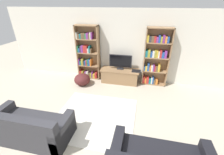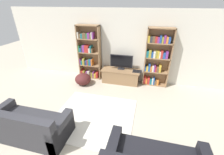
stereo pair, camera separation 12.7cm
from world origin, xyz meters
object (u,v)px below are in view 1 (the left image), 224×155
at_px(television, 120,62).
at_px(couch_left_sectional, 30,128).
at_px(bookshelf_right, 155,58).
at_px(tv_stand, 120,76).
at_px(bookshelf_left, 88,54).
at_px(beanbag_ottoman, 82,79).
at_px(laptop, 136,71).

xyz_separation_m(television, couch_left_sectional, (-1.50, -3.12, -0.52)).
height_order(bookshelf_right, tv_stand, bookshelf_right).
height_order(bookshelf_left, bookshelf_right, same).
height_order(bookshelf_left, tv_stand, bookshelf_left).
xyz_separation_m(television, beanbag_ottoman, (-1.32, -0.57, -0.60)).
relative_size(bookshelf_right, couch_left_sectional, 1.16).
distance_m(television, beanbag_ottoman, 1.56).
bearing_deg(bookshelf_right, laptop, -163.68).
xyz_separation_m(tv_stand, laptop, (0.61, -0.02, 0.27)).
distance_m(bookshelf_left, beanbag_ottoman, 1.00).
distance_m(laptop, couch_left_sectional, 3.70).
distance_m(bookshelf_right, couch_left_sectional, 4.27).
bearing_deg(bookshelf_left, laptop, -5.43).
bearing_deg(laptop, television, 171.23).
bearing_deg(beanbag_ottoman, laptop, 14.00).
bearing_deg(bookshelf_right, tv_stand, -172.65).
bearing_deg(bookshelf_left, television, -3.84).
bearing_deg(laptop, bookshelf_left, 174.57).
bearing_deg(bookshelf_right, television, -175.97).
bearing_deg(beanbag_ottoman, bookshelf_right, 14.56).
distance_m(bookshelf_left, couch_left_sectional, 3.28).
relative_size(bookshelf_left, couch_left_sectional, 1.16).
height_order(bookshelf_right, beanbag_ottoman, bookshelf_right).
bearing_deg(laptop, tv_stand, 177.91).
bearing_deg(television, laptop, -8.77).
distance_m(bookshelf_left, tv_stand, 1.48).
bearing_deg(beanbag_ottoman, couch_left_sectional, -94.15).
bearing_deg(tv_stand, beanbag_ottoman, -159.14).
height_order(laptop, beanbag_ottoman, laptop).
distance_m(bookshelf_left, laptop, 1.96).
relative_size(couch_left_sectional, beanbag_ottoman, 3.05).
height_order(bookshelf_right, television, bookshelf_right).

